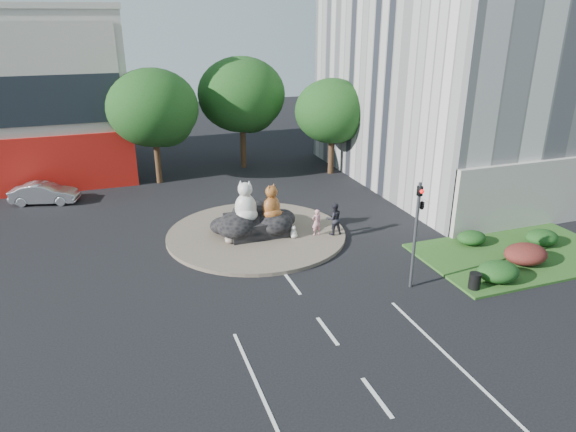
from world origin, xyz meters
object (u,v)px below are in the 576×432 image
Objects in this scene: pedestrian_pink at (316,222)px; cat_white at (245,201)px; litter_bin at (475,281)px; kitten_calico at (229,234)px; cat_tabby at (271,201)px; kitten_white at (294,232)px; pedestrian_dark at (334,219)px; parked_car at (44,193)px.

cat_white is at bearing -23.07° from pedestrian_pink.
pedestrian_pink is 2.02× the size of litter_bin.
kitten_calico is 0.67× the size of pedestrian_pink.
cat_tabby is at bearing 17.78° from cat_white.
pedestrian_dark is at bearing -31.20° from kitten_white.
parked_car is at bearing 162.42° from cat_white.
pedestrian_dark reaches higher than kitten_white.
kitten_calico is 3.52m from kitten_white.
cat_white is at bearing 42.92° from kitten_calico.
cat_tabby is 11.21m from litter_bin.
cat_tabby is 2.92m from kitten_calico.
cat_white reaches higher than kitten_white.
parked_car is 27.04m from litter_bin.
pedestrian_dark is (5.74, -0.82, 0.42)m from kitten_calico.
kitten_white is (0.95, -0.96, -1.54)m from cat_tabby.
cat_white is 3.23× the size of kitten_white.
parked_car is (-14.69, 11.29, -0.26)m from pedestrian_pink.
cat_tabby is 1.99× the size of kitten_calico.
parked_car is (-9.89, 10.71, -0.01)m from kitten_calico.
litter_bin is at bearing -22.99° from cat_white.
pedestrian_dark is 2.47× the size of litter_bin.
cat_tabby is 1.33× the size of pedestrian_pink.
parked_car reaches higher than kitten_white.
pedestrian_dark is at bearing 114.79° from litter_bin.
pedestrian_pink is at bearing 6.85° from kitten_calico.
pedestrian_dark is (4.63, -1.43, -1.13)m from cat_white.
pedestrian_pink is (2.27, -1.02, -1.15)m from cat_tabby.
pedestrian_dark reaches higher than parked_car.
pedestrian_pink reaches higher than kitten_white.
kitten_calico is at bearing -125.87° from cat_white.
cat_tabby reaches higher than parked_car.
pedestrian_dark is at bearing -51.19° from cat_tabby.
kitten_white is 0.39× the size of pedestrian_dark.
kitten_white is at bearing 5.30° from kitten_calico.
parked_car is at bearing 110.56° from cat_tabby.
cat_white reaches higher than cat_tabby.
kitten_white is at bearing -75.02° from cat_tabby.
cat_white is at bearing 130.73° from kitten_white.
parked_car is (-15.63, 11.53, -0.43)m from pedestrian_dark.
litter_bin is at bearing -120.08° from parked_car.
pedestrian_pink reaches higher than parked_car.
kitten_calico is 12.48m from litter_bin.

